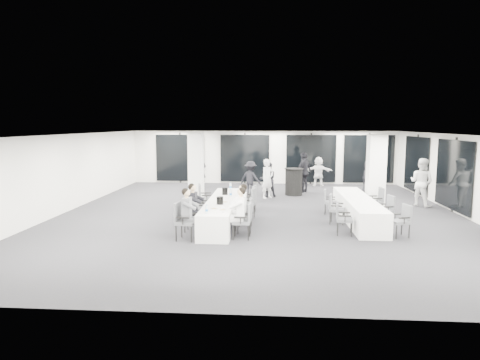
{
  "coord_description": "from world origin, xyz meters",
  "views": [
    {
      "loc": [
        0.36,
        -14.76,
        3.16
      ],
      "look_at": [
        -0.68,
        -0.2,
        1.25
      ],
      "focal_mm": 32.0,
      "sensor_mm": 36.0,
      "label": 1
    }
  ],
  "objects_px": {
    "chair_main_left_mid": "(194,206)",
    "chair_main_left_fourth": "(199,204)",
    "standing_guest_c": "(251,176)",
    "standing_guest_d": "(304,170)",
    "chair_side_left_mid": "(335,207)",
    "chair_side_right_mid": "(387,208)",
    "chair_side_left_far": "(328,200)",
    "chair_side_left_near": "(342,217)",
    "ice_bucket_near": "(220,201)",
    "chair_main_left_far": "(204,196)",
    "standing_guest_a": "(267,176)",
    "standing_guest_g": "(200,169)",
    "chair_main_right_mid": "(247,210)",
    "banquet_table_main": "(222,211)",
    "standing_guest_f": "(319,169)",
    "standing_guest_h": "(422,179)",
    "chair_main_left_near": "(183,218)",
    "chair_main_right_far": "(250,197)",
    "chair_side_right_near": "(402,219)",
    "chair_main_right_fourth": "(249,201)",
    "cocktail_table": "(294,182)",
    "ice_bucket_far": "(225,191)",
    "chair_side_right_far": "(377,199)",
    "banquet_table_side": "(358,209)",
    "standing_guest_b": "(268,177)",
    "chair_main_right_near": "(245,218)",
    "chair_main_left_second": "(190,215)",
    "chair_main_right_second": "(246,216)",
    "standing_guest_e": "(369,176)"
  },
  "relations": [
    {
      "from": "chair_main_left_mid",
      "to": "chair_main_left_fourth",
      "type": "relative_size",
      "value": 1.16
    },
    {
      "from": "standing_guest_c",
      "to": "standing_guest_d",
      "type": "bearing_deg",
      "value": -131.82
    },
    {
      "from": "chair_side_left_mid",
      "to": "chair_side_right_mid",
      "type": "height_order",
      "value": "chair_side_left_mid"
    },
    {
      "from": "chair_side_left_far",
      "to": "chair_side_left_near",
      "type": "bearing_deg",
      "value": 8.88
    },
    {
      "from": "chair_side_left_mid",
      "to": "ice_bucket_near",
      "type": "xyz_separation_m",
      "value": [
        -3.57,
        -0.93,
        0.33
      ]
    },
    {
      "from": "chair_main_left_far",
      "to": "standing_guest_a",
      "type": "xyz_separation_m",
      "value": [
        2.25,
        3.21,
        0.37
      ]
    },
    {
      "from": "standing_guest_d",
      "to": "standing_guest_g",
      "type": "bearing_deg",
      "value": -66.43
    },
    {
      "from": "chair_main_right_mid",
      "to": "banquet_table_main",
      "type": "bearing_deg",
      "value": 62.14
    },
    {
      "from": "standing_guest_f",
      "to": "standing_guest_h",
      "type": "height_order",
      "value": "standing_guest_h"
    },
    {
      "from": "chair_main_left_mid",
      "to": "chair_side_left_mid",
      "type": "relative_size",
      "value": 1.1
    },
    {
      "from": "standing_guest_h",
      "to": "standing_guest_f",
      "type": "bearing_deg",
      "value": -11.03
    },
    {
      "from": "chair_main_left_near",
      "to": "standing_guest_g",
      "type": "distance_m",
      "value": 9.69
    },
    {
      "from": "chair_main_right_far",
      "to": "chair_side_right_near",
      "type": "height_order",
      "value": "chair_main_right_far"
    },
    {
      "from": "chair_main_right_fourth",
      "to": "chair_side_left_near",
      "type": "height_order",
      "value": "chair_main_right_fourth"
    },
    {
      "from": "cocktail_table",
      "to": "ice_bucket_far",
      "type": "distance_m",
      "value": 5.3
    },
    {
      "from": "banquet_table_main",
      "to": "cocktail_table",
      "type": "xyz_separation_m",
      "value": [
        2.59,
        5.62,
        0.23
      ]
    },
    {
      "from": "chair_side_left_mid",
      "to": "chair_side_right_far",
      "type": "distance_m",
      "value": 2.17
    },
    {
      "from": "chair_main_left_mid",
      "to": "chair_main_left_near",
      "type": "bearing_deg",
      "value": -5.39
    },
    {
      "from": "chair_main_right_fourth",
      "to": "standing_guest_h",
      "type": "height_order",
      "value": "standing_guest_h"
    },
    {
      "from": "chair_main_right_mid",
      "to": "standing_guest_c",
      "type": "bearing_deg",
      "value": -7.65
    },
    {
      "from": "banquet_table_side",
      "to": "chair_main_left_far",
      "type": "bearing_deg",
      "value": 170.24
    },
    {
      "from": "standing_guest_b",
      "to": "ice_bucket_near",
      "type": "height_order",
      "value": "standing_guest_b"
    },
    {
      "from": "chair_side_left_near",
      "to": "chair_side_right_mid",
      "type": "xyz_separation_m",
      "value": [
        1.66,
        1.47,
        -0.0
      ]
    },
    {
      "from": "chair_side_left_mid",
      "to": "chair_side_right_near",
      "type": "bearing_deg",
      "value": 61.35
    },
    {
      "from": "chair_main_left_far",
      "to": "standing_guest_f",
      "type": "relative_size",
      "value": 0.6
    },
    {
      "from": "chair_main_right_mid",
      "to": "ice_bucket_near",
      "type": "relative_size",
      "value": 3.75
    },
    {
      "from": "chair_main_right_far",
      "to": "standing_guest_d",
      "type": "distance_m",
      "value": 5.32
    },
    {
      "from": "chair_main_left_mid",
      "to": "chair_main_right_near",
      "type": "xyz_separation_m",
      "value": [
        1.68,
        -1.51,
        -0.02
      ]
    },
    {
      "from": "chair_main_left_second",
      "to": "standing_guest_c",
      "type": "xyz_separation_m",
      "value": [
        1.49,
        6.65,
        0.36
      ]
    },
    {
      "from": "chair_main_right_fourth",
      "to": "chair_main_right_far",
      "type": "bearing_deg",
      "value": 10.34
    },
    {
      "from": "cocktail_table",
      "to": "chair_main_right_second",
      "type": "distance_m",
      "value": 7.02
    },
    {
      "from": "chair_side_right_far",
      "to": "chair_side_left_near",
      "type": "bearing_deg",
      "value": 144.59
    },
    {
      "from": "chair_side_right_near",
      "to": "standing_guest_c",
      "type": "relative_size",
      "value": 0.53
    },
    {
      "from": "chair_main_right_near",
      "to": "standing_guest_c",
      "type": "distance_m",
      "value": 7.34
    },
    {
      "from": "chair_main_right_far",
      "to": "standing_guest_a",
      "type": "distance_m",
      "value": 3.2
    },
    {
      "from": "chair_side_left_near",
      "to": "standing_guest_g",
      "type": "relative_size",
      "value": 0.49
    },
    {
      "from": "chair_side_left_mid",
      "to": "chair_side_left_far",
      "type": "bearing_deg",
      "value": -166.41
    },
    {
      "from": "chair_side_right_near",
      "to": "standing_guest_g",
      "type": "height_order",
      "value": "standing_guest_g"
    },
    {
      "from": "chair_main_left_far",
      "to": "ice_bucket_far",
      "type": "distance_m",
      "value": 1.02
    },
    {
      "from": "chair_side_right_mid",
      "to": "ice_bucket_far",
      "type": "distance_m",
      "value": 5.34
    },
    {
      "from": "chair_main_left_mid",
      "to": "chair_side_right_far",
      "type": "bearing_deg",
      "value": 101.95
    },
    {
      "from": "chair_main_right_mid",
      "to": "chair_side_right_mid",
      "type": "height_order",
      "value": "chair_side_right_mid"
    },
    {
      "from": "chair_main_left_near",
      "to": "chair_main_left_far",
      "type": "height_order",
      "value": "chair_main_left_near"
    },
    {
      "from": "chair_main_right_far",
      "to": "chair_main_left_near",
      "type": "bearing_deg",
      "value": 167.4
    },
    {
      "from": "standing_guest_h",
      "to": "ice_bucket_near",
      "type": "height_order",
      "value": "standing_guest_h"
    },
    {
      "from": "chair_main_left_mid",
      "to": "chair_side_right_near",
      "type": "relative_size",
      "value": 1.13
    },
    {
      "from": "chair_side_right_near",
      "to": "chair_side_right_mid",
      "type": "xyz_separation_m",
      "value": [
        -0.0,
        1.6,
        -0.01
      ]
    },
    {
      "from": "chair_side_left_near",
      "to": "chair_side_right_far",
      "type": "xyz_separation_m",
      "value": [
        1.66,
        2.79,
        0.03
      ]
    },
    {
      "from": "standing_guest_e",
      "to": "ice_bucket_far",
      "type": "height_order",
      "value": "standing_guest_e"
    },
    {
      "from": "chair_main_left_far",
      "to": "chair_main_right_second",
      "type": "height_order",
      "value": "chair_main_left_far"
    }
  ]
}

